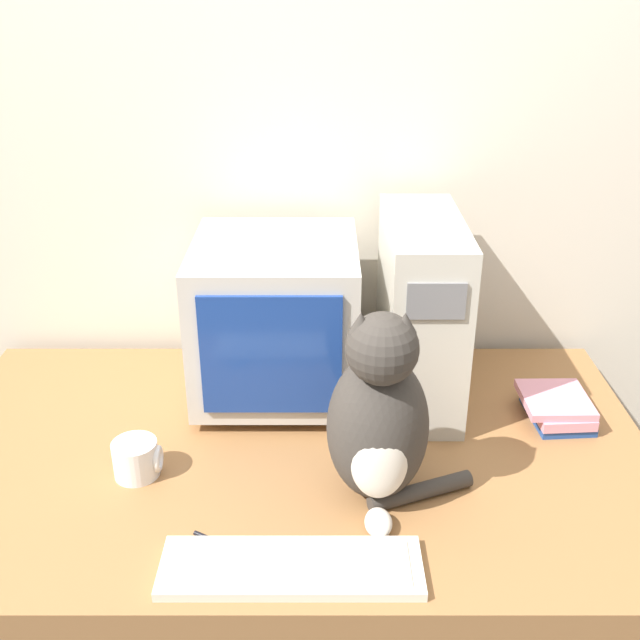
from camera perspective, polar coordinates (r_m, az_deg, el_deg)
wall_back at (r=1.94m, az=-2.16°, el=11.32°), size 7.00×0.05×2.50m
desk at (r=1.91m, az=-2.25°, el=-19.16°), size 1.59×0.93×0.77m
crt_monitor at (r=1.77m, az=-3.49°, el=0.13°), size 0.38×0.40×0.38m
computer_tower at (r=1.77m, az=7.51°, el=0.70°), size 0.17×0.43×0.44m
keyboard at (r=1.37m, az=-2.31°, el=-18.31°), size 0.46×0.14×0.02m
cat at (r=1.43m, az=4.41°, el=-7.57°), size 0.30×0.25×0.41m
book_stack at (r=1.83m, az=17.45°, el=-6.28°), size 0.16×0.19×0.06m
pen at (r=1.43m, az=-7.38°, el=-16.67°), size 0.12×0.07×0.01m
mug at (r=1.61m, az=-13.88°, el=-10.24°), size 0.10×0.09×0.08m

